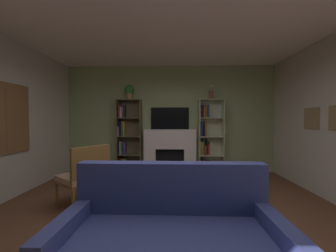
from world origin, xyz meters
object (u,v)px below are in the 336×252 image
at_px(vase_with_flowers, 211,94).
at_px(couch, 171,244).
at_px(coffee_table, 172,200).
at_px(armchair, 85,174).
at_px(potted_plant, 129,91).
at_px(tv, 170,118).
at_px(bookshelf_left, 127,137).
at_px(bookshelf_right, 208,139).
at_px(fireplace, 170,150).

xyz_separation_m(vase_with_flowers, couch, (-0.99, -3.47, -1.77)).
bearing_deg(coffee_table, armchair, 155.61).
bearing_deg(potted_plant, tv, 6.36).
height_order(bookshelf_left, coffee_table, bookshelf_left).
bearing_deg(coffee_table, bookshelf_right, 71.70).
height_order(tv, armchair, tv).
height_order(bookshelf_right, armchair, bookshelf_right).
relative_size(bookshelf_left, vase_with_flowers, 5.30).
relative_size(couch, coffee_table, 2.00).
xyz_separation_m(bookshelf_left, coffee_table, (1.24, -2.77, -0.55)).
relative_size(potted_plant, vase_with_flowers, 1.06).
distance_m(bookshelf_left, potted_plant, 1.24).
bearing_deg(coffee_table, fireplace, 91.78).
height_order(potted_plant, armchair, potted_plant).
bearing_deg(armchair, coffee_table, -24.39).
distance_m(fireplace, potted_plant, 1.90).
height_order(bookshelf_right, potted_plant, potted_plant).
distance_m(couch, armchair, 1.97).
bearing_deg(fireplace, potted_plant, -177.70).
distance_m(potted_plant, coffee_table, 3.46).
xyz_separation_m(bookshelf_left, couch, (1.24, -3.51, -0.63)).
bearing_deg(vase_with_flowers, fireplace, 177.71).
bearing_deg(tv, bookshelf_right, -5.27).
xyz_separation_m(fireplace, armchair, (-1.31, -2.14, -0.07)).
distance_m(tv, potted_plant, 1.30).
relative_size(bookshelf_right, coffee_table, 2.01).
bearing_deg(bookshelf_left, tv, 3.94).
bearing_deg(bookshelf_right, vase_with_flowers, -19.08).
relative_size(fireplace, tv, 1.46).
height_order(vase_with_flowers, couch, vase_with_flowers).
bearing_deg(bookshelf_left, potted_plant, -27.48).
relative_size(fireplace, bookshelf_right, 0.76).
relative_size(bookshelf_left, couch, 1.01).
relative_size(fireplace, armchair, 1.48).
relative_size(vase_with_flowers, couch, 0.19).
bearing_deg(fireplace, bookshelf_left, -179.86).
relative_size(potted_plant, armchair, 0.39).
distance_m(vase_with_flowers, armchair, 3.53).
height_order(potted_plant, couch, potted_plant).
distance_m(fireplace, coffee_table, 2.78).
distance_m(fireplace, vase_with_flowers, 1.82).
bearing_deg(tv, armchair, -120.61).
bearing_deg(coffee_table, bookshelf_left, 114.15).
xyz_separation_m(tv, vase_with_flowers, (1.08, -0.12, 0.63)).
distance_m(tv, bookshelf_left, 1.26).
relative_size(bookshelf_right, armchair, 1.94).
xyz_separation_m(tv, armchair, (-1.31, -2.21, -0.91)).
distance_m(vase_with_flowers, couch, 4.02).
xyz_separation_m(potted_plant, coffee_table, (1.16, -2.73, -1.78)).
height_order(fireplace, potted_plant, potted_plant).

